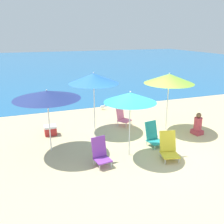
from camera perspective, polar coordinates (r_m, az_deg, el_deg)
name	(u,v)px	position (r m, az deg, el deg)	size (l,w,h in m)	color
ground_plane	(143,153)	(7.85, 7.20, -9.17)	(60.00, 60.00, 0.00)	#D1BA89
sea_water	(48,63)	(31.73, -14.41, 10.73)	(60.00, 40.00, 0.01)	#23669E
beach_umbrella_lime	(169,79)	(9.26, 12.93, 7.44)	(1.81, 1.81, 2.17)	white
beach_umbrella_navy	(47,95)	(7.56, -14.65, 3.81)	(1.98, 1.98, 1.95)	white
beach_umbrella_blue	(94,78)	(9.08, -4.21, 7.65)	(1.83, 1.83, 2.18)	white
beach_umbrella_teal	(130,97)	(7.05, 4.19, 3.33)	(1.51, 1.51, 1.97)	white
beach_chair_teal	(153,135)	(8.27, 9.39, -5.29)	(0.52, 0.64, 0.78)	silver
beach_chair_pink	(122,115)	(9.82, 2.27, -0.77)	(0.66, 0.68, 0.88)	silver
beach_chair_purple	(100,153)	(7.01, -2.65, -9.24)	(0.49, 0.57, 0.78)	silver
beach_chair_yellow	(169,147)	(7.51, 12.81, -7.85)	(0.60, 0.69, 0.79)	silver
person_seated_near	(198,125)	(9.54, 18.99, -2.91)	(0.36, 0.41, 0.81)	#BF3F4C
cooler_box	(50,130)	(9.27, -13.90, -4.07)	(0.42, 0.35, 0.35)	#B72828
seagull	(103,107)	(11.99, -2.17, 1.23)	(0.27, 0.11, 0.23)	gold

